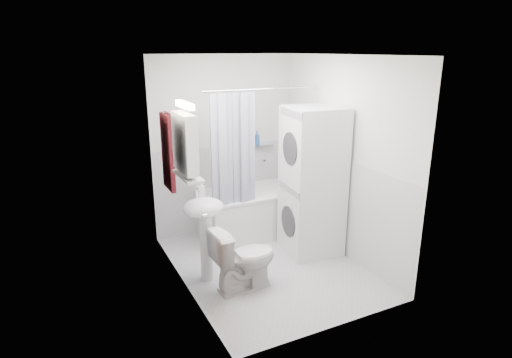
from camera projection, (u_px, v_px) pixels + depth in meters
name	position (u px, v px, depth m)	size (l,w,h in m)	color
floor	(268.00, 266.00, 5.06)	(2.60, 2.60, 0.00)	#B5B5BA
room_walls	(269.00, 143.00, 4.62)	(2.60, 2.60, 2.60)	silver
wainscot	(257.00, 210.00, 5.14)	(1.98, 2.58, 2.58)	white
door	(205.00, 216.00, 3.89)	(0.05, 2.00, 2.00)	brown
bathtub	(260.00, 209.00, 5.90)	(1.64, 0.77, 0.62)	white
tub_spout	(263.00, 160.00, 6.10)	(0.04, 0.04, 0.12)	silver
curtain_rod	(273.00, 89.00, 5.14)	(0.02, 0.02, 1.82)	silver
shower_curtain	(233.00, 154.00, 5.13)	(0.55, 0.02, 1.45)	#141946
sink	(204.00, 220.00, 4.57)	(0.44, 0.37, 1.04)	white
medicine_cabinet	(185.00, 141.00, 4.30)	(0.13, 0.50, 0.71)	white
shelf	(188.00, 176.00, 4.42)	(0.18, 0.54, 0.03)	silver
shower_caddy	(266.00, 145.00, 6.05)	(0.22, 0.06, 0.02)	silver
towel	(168.00, 151.00, 4.86)	(0.07, 0.37, 0.90)	#5E0B1C
washer_dryer	(312.00, 182.00, 5.20)	(0.72, 0.71, 1.82)	white
toilet	(244.00, 258.00, 4.50)	(0.39, 0.70, 0.69)	white
soap_pump	(201.00, 192.00, 4.70)	(0.08, 0.17, 0.08)	gray
shelf_bottle	(193.00, 175.00, 4.28)	(0.07, 0.18, 0.07)	gray
shelf_cup	(184.00, 167.00, 4.50)	(0.10, 0.09, 0.10)	gray
shampoo_a	(249.00, 142.00, 5.91)	(0.13, 0.17, 0.13)	gray
shampoo_b	(257.00, 143.00, 5.97)	(0.08, 0.21, 0.08)	#2959A6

